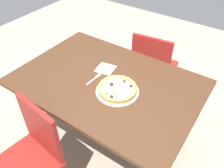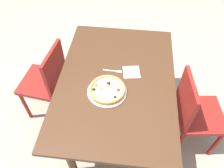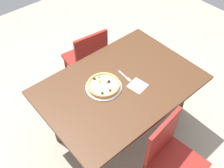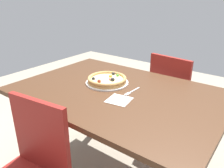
{
  "view_description": "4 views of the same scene",
  "coord_description": "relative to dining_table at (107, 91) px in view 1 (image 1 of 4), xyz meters",
  "views": [
    {
      "loc": [
        0.83,
        -1.13,
        1.91
      ],
      "look_at": [
        0.07,
        -0.03,
        0.78
      ],
      "focal_mm": 37.62,
      "sensor_mm": 36.0,
      "label": 1
    },
    {
      "loc": [
        1.22,
        0.1,
        2.17
      ],
      "look_at": [
        0.07,
        -0.03,
        0.78
      ],
      "focal_mm": 35.9,
      "sensor_mm": 36.0,
      "label": 2
    },
    {
      "loc": [
        1.06,
        1.13,
        2.43
      ],
      "look_at": [
        0.07,
        -0.03,
        0.78
      ],
      "focal_mm": 41.55,
      "sensor_mm": 36.0,
      "label": 3
    },
    {
      "loc": [
        -0.83,
        1.15,
        1.39
      ],
      "look_at": [
        0.07,
        -0.03,
        0.78
      ],
      "focal_mm": 36.1,
      "sensor_mm": 36.0,
      "label": 4
    }
  ],
  "objects": [
    {
      "name": "fork",
      "position": [
        -0.09,
        -0.03,
        0.11
      ],
      "size": [
        0.02,
        0.17,
        0.0
      ],
      "rotation": [
        0.0,
        0.0,
        1.53
      ],
      "color": "silver",
      "rests_on": "dining_table"
    },
    {
      "name": "chair_near",
      "position": [
        -0.14,
        -0.7,
        -0.16
      ],
      "size": [
        0.45,
        0.45,
        0.89
      ],
      "rotation": [
        0.0,
        0.0,
        3.02
      ],
      "color": "maroon",
      "rests_on": "ground"
    },
    {
      "name": "pizza",
      "position": [
        0.14,
        -0.06,
        0.14
      ],
      "size": [
        0.29,
        0.29,
        0.05
      ],
      "color": "tan",
      "rests_on": "plate"
    },
    {
      "name": "ground_plane",
      "position": [
        0.0,
        0.0,
        -0.65
      ],
      "size": [
        6.0,
        6.0,
        0.0
      ],
      "primitive_type": "plane",
      "color": "#9E937F"
    },
    {
      "name": "dining_table",
      "position": [
        0.0,
        0.0,
        0.0
      ],
      "size": [
        1.4,
        0.97,
        0.76
      ],
      "color": "#472B19",
      "rests_on": "ground"
    },
    {
      "name": "chair_far",
      "position": [
        0.07,
        0.7,
        -0.16
      ],
      "size": [
        0.44,
        0.44,
        0.89
      ],
      "rotation": [
        0.0,
        0.0,
        0.12
      ],
      "color": "maroon",
      "rests_on": "ground"
    },
    {
      "name": "napkin",
      "position": [
        -0.1,
        0.12,
        0.11
      ],
      "size": [
        0.16,
        0.16,
        0.0
      ],
      "primitive_type": "cube",
      "rotation": [
        0.0,
        0.0,
        0.16
      ],
      "color": "white",
      "rests_on": "dining_table"
    },
    {
      "name": "plate",
      "position": [
        0.14,
        -0.06,
        0.11
      ],
      "size": [
        0.32,
        0.32,
        0.01
      ],
      "primitive_type": "cylinder",
      "color": "white",
      "rests_on": "dining_table"
    }
  ]
}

